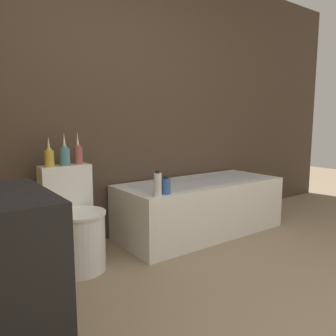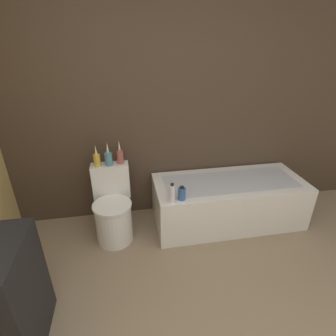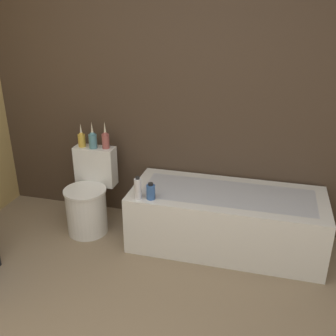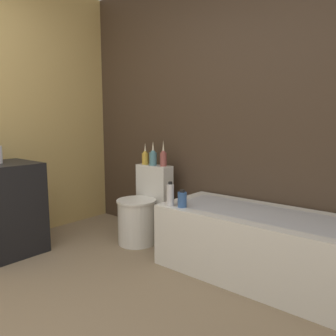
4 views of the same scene
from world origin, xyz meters
TOP-DOWN VIEW (x-y plane):
  - wall_back_tiled at (0.00, 2.21)m, footprint 6.40×0.06m
  - bathtub at (0.67, 1.82)m, footprint 1.63×0.69m
  - toilet at (-0.59, 1.78)m, footprint 0.38×0.53m
  - vase_gold at (-0.71, 1.95)m, footprint 0.07×0.07m
  - vase_silver at (-0.59, 1.95)m, footprint 0.08×0.08m
  - vase_bronze at (-0.48, 1.98)m, footprint 0.07×0.07m
  - shampoo_bottle_tall at (-0.03, 1.53)m, footprint 0.06×0.06m
  - shampoo_bottle_short at (0.07, 1.56)m, footprint 0.07×0.07m

SIDE VIEW (x-z plane):
  - bathtub at x=0.67m, z-range 0.00..0.51m
  - toilet at x=-0.59m, z-range -0.06..0.68m
  - shampoo_bottle_short at x=0.07m, z-range 0.50..0.64m
  - shampoo_bottle_tall at x=-0.03m, z-range 0.50..0.70m
  - vase_gold at x=-0.71m, z-range 0.71..0.93m
  - vase_silver at x=-0.59m, z-range 0.71..0.95m
  - vase_bronze at x=-0.48m, z-range 0.70..0.96m
  - wall_back_tiled at x=0.00m, z-range 0.00..2.60m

